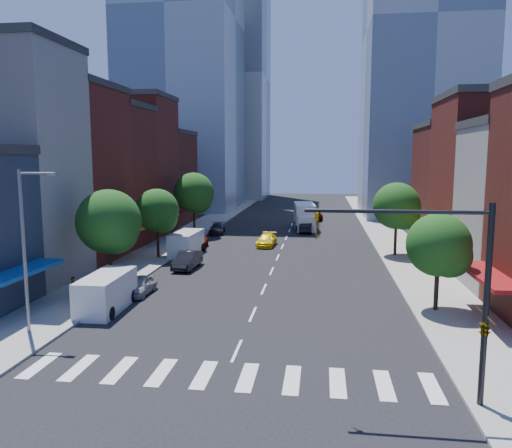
% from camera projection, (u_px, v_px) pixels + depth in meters
% --- Properties ---
extents(ground, '(220.00, 220.00, 0.00)m').
position_uv_depth(ground, '(237.00, 351.00, 25.46)').
color(ground, black).
rests_on(ground, ground).
extents(sidewalk_left, '(5.00, 120.00, 0.15)m').
position_uv_depth(sidewalk_left, '(195.00, 230.00, 66.36)').
color(sidewalk_left, gray).
rests_on(sidewalk_left, ground).
extents(sidewalk_right, '(5.00, 120.00, 0.15)m').
position_uv_depth(sidewalk_right, '(387.00, 234.00, 63.14)').
color(sidewalk_right, gray).
rests_on(sidewalk_right, ground).
extents(crosswalk, '(19.00, 3.00, 0.01)m').
position_uv_depth(crosswalk, '(226.00, 376.00, 22.51)').
color(crosswalk, silver).
rests_on(crosswalk, ground).
extents(bldg_left_2, '(12.00, 9.00, 16.00)m').
position_uv_depth(bldg_left_2, '(54.00, 176.00, 47.23)').
color(bldg_left_2, maroon).
rests_on(bldg_left_2, ground).
extents(bldg_left_3, '(12.00, 8.00, 15.00)m').
position_uv_depth(bldg_left_3, '(95.00, 178.00, 55.65)').
color(bldg_left_3, '#4F1C13').
rests_on(bldg_left_3, ground).
extents(bldg_left_4, '(12.00, 9.00, 17.00)m').
position_uv_depth(bldg_left_4, '(124.00, 167.00, 63.87)').
color(bldg_left_4, maroon).
rests_on(bldg_left_4, ground).
extents(bldg_left_5, '(12.00, 10.00, 13.00)m').
position_uv_depth(bldg_left_5, '(150.00, 179.00, 73.47)').
color(bldg_left_5, '#4F1C13').
rests_on(bldg_left_5, ground).
extents(bldg_right_2, '(12.00, 10.00, 15.00)m').
position_uv_depth(bldg_right_2, '(508.00, 183.00, 45.33)').
color(bldg_right_2, maroon).
rests_on(bldg_right_2, ground).
extents(bldg_right_3, '(12.00, 10.00, 13.00)m').
position_uv_depth(bldg_right_3, '(474.00, 187.00, 55.29)').
color(bldg_right_3, '#4F1C13').
rests_on(bldg_right_3, ground).
extents(tower_nw, '(20.00, 22.00, 70.00)m').
position_uv_depth(tower_nw, '(182.00, 20.00, 92.37)').
color(tower_nw, '#8C99A8').
rests_on(tower_nw, ground).
extents(tower_ne, '(18.00, 20.00, 60.00)m').
position_uv_depth(tower_ne, '(424.00, 30.00, 79.77)').
color(tower_ne, '#9EA5AD').
rests_on(tower_ne, ground).
extents(tower_far_e, '(22.00, 22.00, 80.00)m').
position_uv_depth(tower_far_e, '(424.00, 6.00, 100.51)').
color(tower_far_e, '#8C99A8').
rests_on(tower_far_e, ground).
extents(tower_far_w, '(18.00, 18.00, 56.00)m').
position_uv_depth(tower_far_w, '(229.00, 79.00, 117.36)').
color(tower_far_w, '#9EA5AD').
rests_on(tower_far_w, ground).
extents(traffic_signal, '(7.24, 2.24, 8.00)m').
position_uv_depth(traffic_signal, '(471.00, 305.00, 19.20)').
color(traffic_signal, black).
rests_on(traffic_signal, sidewalk_right).
extents(streetlight, '(2.25, 0.25, 9.00)m').
position_uv_depth(streetlight, '(27.00, 241.00, 27.25)').
color(streetlight, slate).
rests_on(streetlight, sidewalk_left).
extents(tree_left_near, '(4.80, 4.80, 7.30)m').
position_uv_depth(tree_left_near, '(111.00, 224.00, 37.00)').
color(tree_left_near, black).
rests_on(tree_left_near, sidewalk_left).
extents(tree_left_mid, '(4.20, 4.20, 6.65)m').
position_uv_depth(tree_left_mid, '(158.00, 212.00, 47.85)').
color(tree_left_mid, black).
rests_on(tree_left_mid, sidewalk_left).
extents(tree_left_far, '(5.00, 5.00, 7.75)m').
position_uv_depth(tree_left_far, '(195.00, 194.00, 61.52)').
color(tree_left_far, black).
rests_on(tree_left_far, sidewalk_left).
extents(tree_right_near, '(4.00, 4.00, 6.20)m').
position_uv_depth(tree_right_near, '(441.00, 248.00, 31.18)').
color(tree_right_near, black).
rests_on(tree_right_near, sidewalk_right).
extents(tree_right_far, '(4.60, 4.60, 7.20)m').
position_uv_depth(tree_right_far, '(398.00, 208.00, 48.78)').
color(tree_right_far, black).
rests_on(tree_right_far, sidewalk_right).
extents(parked_car_front, '(1.62, 3.90, 1.32)m').
position_uv_depth(parked_car_front, '(140.00, 285.00, 35.79)').
color(parked_car_front, '#9E9EA3').
rests_on(parked_car_front, ground).
extents(parked_car_second, '(1.78, 4.67, 1.52)m').
position_uv_depth(parked_car_second, '(187.00, 260.00, 44.06)').
color(parked_car_second, black).
rests_on(parked_car_second, ground).
extents(parked_car_third, '(2.61, 4.79, 1.27)m').
position_uv_depth(parked_car_third, '(197.00, 243.00, 53.64)').
color(parked_car_third, '#999999').
rests_on(parked_car_third, ground).
extents(parked_car_rear, '(2.33, 4.69, 1.31)m').
position_uv_depth(parked_car_rear, '(217.00, 229.00, 63.88)').
color(parked_car_rear, black).
rests_on(parked_car_rear, ground).
extents(cargo_van_near, '(2.38, 5.57, 2.35)m').
position_uv_depth(cargo_van_near, '(105.00, 293.00, 32.00)').
color(cargo_van_near, silver).
rests_on(cargo_van_near, ground).
extents(cargo_van_far, '(2.43, 5.63, 2.37)m').
position_uv_depth(cargo_van_far, '(186.00, 244.00, 49.94)').
color(cargo_van_far, white).
rests_on(cargo_van_far, ground).
extents(taxi, '(2.12, 4.68, 1.33)m').
position_uv_depth(taxi, '(267.00, 240.00, 55.16)').
color(taxi, yellow).
rests_on(taxi, ground).
extents(traffic_car_oncoming, '(1.64, 4.58, 1.50)m').
position_uv_depth(traffic_car_oncoming, '(306.00, 227.00, 64.95)').
color(traffic_car_oncoming, black).
rests_on(traffic_car_oncoming, ground).
extents(traffic_car_far, '(1.78, 3.87, 1.29)m').
position_uv_depth(traffic_car_far, '(318.00, 216.00, 77.11)').
color(traffic_car_far, '#999999').
rests_on(traffic_car_far, ground).
extents(box_truck, '(3.37, 8.78, 3.45)m').
position_uv_depth(box_truck, '(305.00, 217.00, 68.03)').
color(box_truck, silver).
rests_on(box_truck, ground).
extents(pedestrian_near, '(0.57, 0.67, 1.55)m').
position_uv_depth(pedestrian_near, '(74.00, 288.00, 34.14)').
color(pedestrian_near, '#999999').
rests_on(pedestrian_near, sidewalk_left).
extents(pedestrian_far, '(0.71, 0.84, 1.55)m').
position_uv_depth(pedestrian_far, '(76.00, 293.00, 32.91)').
color(pedestrian_far, '#999999').
rests_on(pedestrian_far, sidewalk_left).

